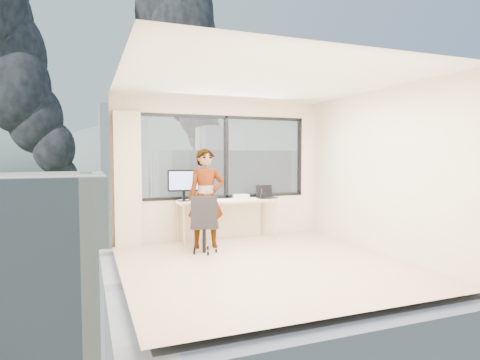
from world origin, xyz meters
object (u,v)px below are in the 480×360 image
chair (204,223)px  game_console (240,196)px  desk (227,220)px  handbag (262,191)px  laptop (267,192)px  person (206,198)px  monitor (184,185)px

chair → game_console: 1.39m
desk → chair: size_ratio=1.90×
handbag → desk: bearing=-166.9°
handbag → laptop: bearing=-94.0°
game_console → chair: bearing=-132.3°
chair → laptop: bearing=42.2°
person → laptop: person is taller
chair → handbag: handbag is taller
desk → person: 0.77m
monitor → laptop: size_ratio=1.56×
person → handbag: (1.30, 0.61, 0.02)m
chair → monitor: monitor is taller
desk → monitor: size_ratio=3.19×
laptop → handbag: bearing=85.1°
desk → laptop: laptop is taller
desk → chair: chair is taller
monitor → handbag: (1.57, 0.13, -0.18)m
game_console → person: bearing=-141.7°
person → game_console: person is taller
desk → chair: bearing=-131.5°
game_console → handbag: 0.47m
game_console → monitor: bearing=-171.0°
desk → monitor: bearing=171.5°
monitor → game_console: size_ratio=1.98×
chair → person: person is taller
chair → game_console: (0.98, 0.93, 0.31)m
desk → game_console: (0.34, 0.21, 0.41)m
handbag → chair: bearing=-150.0°
chair → laptop: 1.65m
laptop → person: bearing=-169.9°
person → game_console: size_ratio=5.86×
game_console → handbag: (0.46, 0.04, 0.07)m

